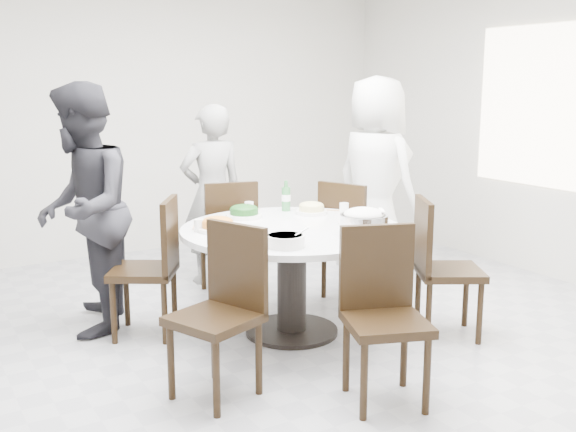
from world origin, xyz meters
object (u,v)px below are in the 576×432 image
chair_sw (214,315)px  chair_s (386,319)px  chair_n (227,237)px  chair_nw (143,268)px  dining_table (292,281)px  chair_ne (354,239)px  chair_se (450,268)px  diner_left (83,210)px  rice_bowl (364,225)px  soup_bowl (285,241)px  diner_middle (212,195)px  diner_right (376,180)px  beverage_bottle (286,196)px

chair_sw → chair_s: (0.76, -0.53, 0.00)m
chair_n → chair_nw: size_ratio=1.00×
dining_table → chair_nw: chair_nw is taller
chair_nw → dining_table: bearing=92.6°
chair_ne → chair_n: bearing=32.4°
chair_se → diner_left: 2.52m
chair_ne → rice_bowl: chair_ne is taller
soup_bowl → diner_left: bearing=125.8°
chair_sw → soup_bowl: bearing=85.5°
chair_sw → chair_s: bearing=33.5°
soup_bowl → chair_ne: bearing=37.3°
diner_left → diner_middle: bearing=137.8°
dining_table → diner_left: bearing=146.6°
chair_ne → chair_s: size_ratio=1.00×
chair_ne → chair_sw: size_ratio=1.00×
diner_right → soup_bowl: size_ratio=7.53×
chair_n → diner_middle: (0.05, 0.38, 0.29)m
chair_sw → soup_bowl: size_ratio=4.05×
diner_right → diner_left: size_ratio=1.03×
chair_sw → chair_ne: bearing=100.1°
chair_nw → soup_bowl: bearing=63.4°
chair_s → diner_right: 2.39m
chair_n → chair_ne: bearing=158.7°
chair_nw → chair_s: bearing=57.6°
chair_n → diner_right: (1.30, -0.27, 0.41)m
chair_se → chair_nw: bearing=88.7°
chair_se → diner_right: bearing=13.0°
diner_middle → rice_bowl: 1.85m
chair_sw → rice_bowl: chair_sw is taller
dining_table → chair_sw: (-0.86, -0.60, 0.10)m
chair_se → dining_table: bearing=87.0°
diner_right → soup_bowl: (-1.61, -1.19, -0.10)m
diner_left → chair_s: bearing=50.7°
diner_left → rice_bowl: diner_left is taller
rice_bowl → beverage_bottle: beverage_bottle is taller
chair_sw → diner_right: diner_right is taller
chair_nw → rice_bowl: (1.16, -0.92, 0.34)m
chair_n → diner_middle: 0.48m
diner_left → beverage_bottle: diner_left is taller
diner_left → chair_nw: bearing=68.1°
chair_nw → diner_right: bearing=128.9°
chair_n → diner_right: bearing=-178.3°
chair_n → rice_bowl: size_ratio=3.09×
chair_se → diner_middle: diner_middle is taller
soup_bowl → diner_right: bearing=36.5°
chair_s → chair_se: bearing=49.6°
rice_bowl → diner_middle: bearing=97.1°
diner_middle → soup_bowl: diner_middle is taller
chair_n → chair_sw: size_ratio=1.00×
chair_ne → chair_se: size_ratio=1.00×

